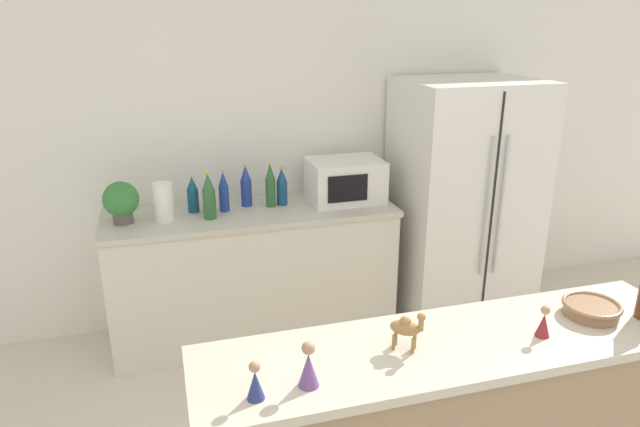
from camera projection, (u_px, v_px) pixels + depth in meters
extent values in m
cube|color=white|center=(278.00, 139.00, 3.90)|extent=(8.00, 0.06, 2.55)
cube|color=silver|center=(254.00, 275.00, 3.82)|extent=(1.83, 0.60, 0.86)
cube|color=beige|center=(251.00, 212.00, 3.67)|extent=(1.86, 0.63, 0.03)
cube|color=silver|center=(462.00, 202.00, 3.99)|extent=(0.90, 0.73, 1.68)
cube|color=black|center=(491.00, 219.00, 3.66)|extent=(0.01, 0.01, 1.61)
cylinder|color=#B2B5BA|center=(487.00, 208.00, 3.60)|extent=(0.02, 0.02, 0.92)
cylinder|color=#B2B5BA|center=(501.00, 207.00, 3.63)|extent=(0.02, 0.02, 0.92)
cube|color=#B7AD99|center=(455.00, 345.00, 2.01)|extent=(1.86, 0.47, 0.03)
cylinder|color=#595451|center=(123.00, 217.00, 3.43)|extent=(0.12, 0.12, 0.07)
sphere|color=#387F3D|center=(121.00, 199.00, 3.39)|extent=(0.21, 0.21, 0.21)
cylinder|color=white|center=(164.00, 202.00, 3.44)|extent=(0.12, 0.12, 0.24)
cube|color=white|center=(345.00, 180.00, 3.80)|extent=(0.48, 0.36, 0.28)
cube|color=black|center=(348.00, 189.00, 3.63)|extent=(0.26, 0.01, 0.17)
cylinder|color=#2D6033|center=(209.00, 204.00, 3.49)|extent=(0.08, 0.08, 0.18)
cone|color=#2D6033|center=(208.00, 182.00, 3.44)|extent=(0.07, 0.07, 0.10)
cylinder|color=gold|center=(207.00, 173.00, 3.42)|extent=(0.03, 0.03, 0.01)
cylinder|color=navy|center=(246.00, 193.00, 3.72)|extent=(0.07, 0.07, 0.17)
cone|color=navy|center=(245.00, 173.00, 3.67)|extent=(0.07, 0.07, 0.10)
cylinder|color=gold|center=(245.00, 165.00, 3.66)|extent=(0.03, 0.03, 0.01)
cylinder|color=#B2B7BC|center=(209.00, 200.00, 3.60)|extent=(0.07, 0.07, 0.16)
cone|color=#B2B7BC|center=(207.00, 182.00, 3.56)|extent=(0.07, 0.07, 0.09)
cylinder|color=gold|center=(207.00, 174.00, 3.54)|extent=(0.03, 0.03, 0.01)
cylinder|color=navy|center=(282.00, 193.00, 3.74)|extent=(0.07, 0.07, 0.16)
cone|color=navy|center=(282.00, 175.00, 3.70)|extent=(0.07, 0.07, 0.09)
cylinder|color=gold|center=(281.00, 168.00, 3.69)|extent=(0.02, 0.02, 0.01)
cylinder|color=navy|center=(193.00, 201.00, 3.60)|extent=(0.07, 0.07, 0.15)
cone|color=navy|center=(192.00, 183.00, 3.57)|extent=(0.07, 0.07, 0.08)
cylinder|color=gold|center=(191.00, 176.00, 3.55)|extent=(0.02, 0.02, 0.01)
cylinder|color=#2D6033|center=(271.00, 193.00, 3.70)|extent=(0.06, 0.06, 0.19)
cone|color=#2D6033|center=(270.00, 171.00, 3.65)|extent=(0.06, 0.06, 0.10)
cylinder|color=gold|center=(270.00, 163.00, 3.63)|extent=(0.02, 0.02, 0.01)
cylinder|color=navy|center=(224.00, 199.00, 3.61)|extent=(0.06, 0.06, 0.17)
cone|color=navy|center=(223.00, 179.00, 3.57)|extent=(0.06, 0.06, 0.09)
cylinder|color=gold|center=(223.00, 171.00, 3.55)|extent=(0.02, 0.02, 0.01)
cylinder|color=#8C6647|center=(591.00, 310.00, 2.17)|extent=(0.20, 0.20, 0.04)
torus|color=#8C6647|center=(592.00, 305.00, 2.17)|extent=(0.22, 0.22, 0.02)
ellipsoid|color=olive|center=(405.00, 328.00, 1.93)|extent=(0.11, 0.10, 0.05)
sphere|color=olive|center=(405.00, 322.00, 1.93)|extent=(0.04, 0.04, 0.04)
cylinder|color=olive|center=(421.00, 324.00, 1.91)|extent=(0.02, 0.02, 0.05)
sphere|color=olive|center=(421.00, 317.00, 1.90)|extent=(0.03, 0.03, 0.03)
cylinder|color=olive|center=(415.00, 341.00, 1.96)|extent=(0.01, 0.01, 0.06)
cylinder|color=olive|center=(413.00, 346.00, 1.93)|extent=(0.01, 0.01, 0.06)
cylinder|color=olive|center=(396.00, 338.00, 1.98)|extent=(0.01, 0.01, 0.06)
cylinder|color=olive|center=(394.00, 342.00, 1.95)|extent=(0.01, 0.01, 0.06)
cone|color=maroon|center=(543.00, 325.00, 2.03)|extent=(0.05, 0.05, 0.09)
sphere|color=#A37A5B|center=(546.00, 310.00, 2.01)|extent=(0.03, 0.03, 0.03)
cone|color=navy|center=(255.00, 385.00, 1.69)|extent=(0.05, 0.05, 0.09)
sphere|color=#A37A5B|center=(255.00, 367.00, 1.67)|extent=(0.03, 0.03, 0.03)
cone|color=#6B4784|center=(309.00, 370.00, 1.75)|extent=(0.07, 0.07, 0.11)
sphere|color=#A37A5B|center=(308.00, 348.00, 1.73)|extent=(0.04, 0.04, 0.04)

